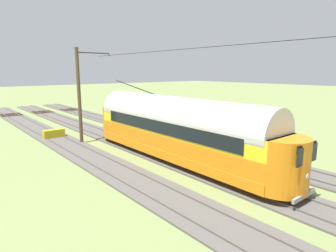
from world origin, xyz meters
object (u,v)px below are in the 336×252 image
object	(u,v)px
vintage_streetcar	(175,128)
track_end_bumper	(54,134)
switch_stand	(151,121)
catenary_pole_foreground	(80,94)

from	to	relation	value
vintage_streetcar	track_end_bumper	distance (m)	12.64
switch_stand	vintage_streetcar	bearing A→B (deg)	61.48
catenary_pole_foreground	track_end_bumper	xyz separation A→B (m)	(1.33, -3.12, -3.67)
switch_stand	track_end_bumper	xyz separation A→B (m)	(9.78, -1.34, -0.30)
catenary_pole_foreground	track_end_bumper	size ratio (longest dim) A/B	4.32
vintage_streetcar	catenary_pole_foreground	xyz separation A→B (m)	(2.76, -8.70, 1.80)
vintage_streetcar	track_end_bumper	world-z (taller)	vintage_streetcar
vintage_streetcar	switch_stand	size ratio (longest dim) A/B	14.19
vintage_streetcar	switch_stand	distance (m)	12.03
catenary_pole_foreground	switch_stand	distance (m)	9.27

